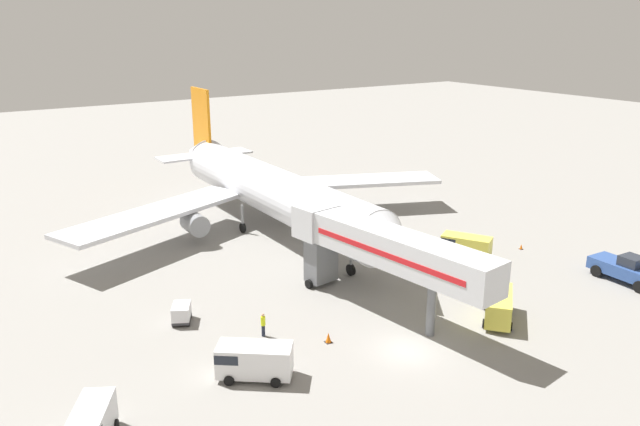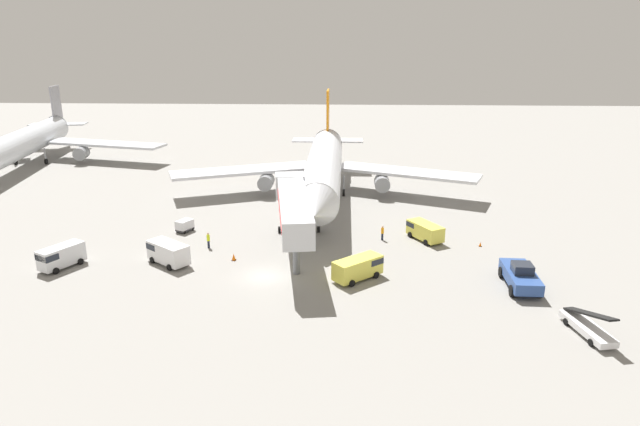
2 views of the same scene
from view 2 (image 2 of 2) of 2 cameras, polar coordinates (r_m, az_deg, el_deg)
name	(u,v)px [view 2 (image 2 of 2)]	position (r m, az deg, el deg)	size (l,w,h in m)	color
ground_plane	(265,276)	(56.22, -5.70, -6.56)	(300.00, 300.00, 0.00)	gray
airplane_at_gate	(324,166)	(82.15, 0.39, 4.87)	(47.07, 47.90, 14.25)	silver
jet_bridge	(293,206)	(60.23, -2.82, 0.74)	(5.96, 20.18, 7.26)	silver
pushback_tug	(521,276)	(56.62, 20.06, -6.13)	(3.06, 6.66, 2.55)	#2D4C8E
belt_loader_truck	(588,326)	(50.37, 25.99, -10.51)	(2.70, 5.82, 2.85)	white
service_van_near_left	(359,267)	(55.13, 4.05, -5.60)	(5.25, 4.88, 2.20)	#E5DB4C
service_van_rear_left	(424,230)	(66.61, 10.76, -1.76)	(4.19, 5.19, 2.05)	#E5DB4C
service_van_far_center	(167,252)	(60.76, -15.53, -3.89)	(5.18, 4.64, 2.35)	white
service_van_near_right	(60,256)	(63.55, -25.31, -4.04)	(3.85, 4.96, 2.34)	silver
baggage_cart_near_center	(185,225)	(70.35, -13.85, -1.23)	(2.13, 2.42, 1.46)	#38383D
ground_crew_worker_foreground	(208,240)	(64.16, -11.49, -2.75)	(0.47, 0.47, 1.87)	#1E2333
ground_crew_worker_midground	(382,233)	(65.75, 6.49, -2.03)	(0.43, 0.43, 1.78)	#1E2333
safety_cone_alpha	(234,257)	(60.45, -8.93, -4.52)	(0.50, 0.50, 0.76)	black
safety_cone_bravo	(480,244)	(66.27, 16.27, -3.12)	(0.35, 0.35, 0.54)	black
airplane_background	(27,142)	(117.10, -28.12, 6.53)	(50.81, 46.92, 13.24)	silver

